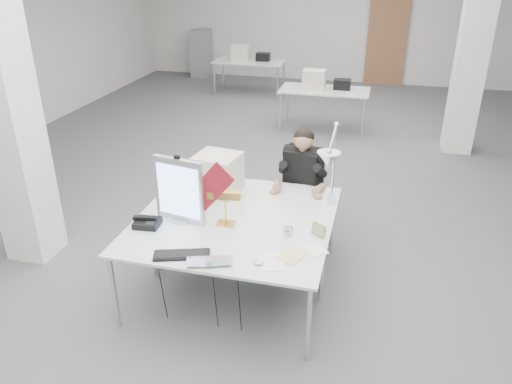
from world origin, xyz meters
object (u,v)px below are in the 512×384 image
at_px(office_chair, 302,197).
at_px(monitor, 179,190).
at_px(architect_lamp, 331,166).
at_px(seated_person, 302,168).
at_px(beige_monitor, 218,173).
at_px(laptop, 209,266).
at_px(desk_main, 220,244).
at_px(desk_phone, 147,223).
at_px(bankers_lamp, 226,209).

distance_m(office_chair, monitor, 1.62).
bearing_deg(architect_lamp, monitor, -147.59).
height_order(seated_person, monitor, seated_person).
bearing_deg(office_chair, beige_monitor, -133.70).
bearing_deg(laptop, architect_lamp, 36.47).
height_order(desk_main, monitor, monitor).
xyz_separation_m(desk_phone, beige_monitor, (0.39, 0.86, 0.17)).
bearing_deg(desk_phone, bankers_lamp, 11.45).
bearing_deg(monitor, desk_main, -21.16).
bearing_deg(desk_phone, office_chair, 44.13).
relative_size(desk_main, monitor, 2.95).
relative_size(beige_monitor, architect_lamp, 0.43).
bearing_deg(seated_person, architect_lamp, -49.78).
bearing_deg(laptop, seated_person, 58.43).
relative_size(office_chair, beige_monitor, 2.52).
distance_m(desk_main, beige_monitor, 1.05).
bearing_deg(laptop, desk_main, 76.58).
distance_m(seated_person, architect_lamp, 0.86).
bearing_deg(desk_phone, beige_monitor, 60.09).
height_order(seated_person, beige_monitor, seated_person).
xyz_separation_m(monitor, beige_monitor, (0.14, 0.68, -0.11)).
bearing_deg(office_chair, laptop, -90.37).
relative_size(bankers_lamp, desk_phone, 1.42).
bearing_deg(monitor, beige_monitor, 89.45).
bearing_deg(architect_lamp, beige_monitor, -177.63).
relative_size(desk_main, bankers_lamp, 5.69).
xyz_separation_m(desk_main, laptop, (0.03, -0.37, 0.03)).
bearing_deg(laptop, bankers_lamp, 78.16).
bearing_deg(seated_person, laptop, -90.71).
relative_size(seated_person, laptop, 2.63).
distance_m(seated_person, desk_phone, 1.80).
relative_size(desk_main, office_chair, 1.69).
height_order(bankers_lamp, beige_monitor, beige_monitor).
xyz_separation_m(office_chair, beige_monitor, (-0.80, -0.53, 0.42)).
relative_size(office_chair, seated_person, 1.12).
relative_size(seated_person, bankers_lamp, 3.00).
bearing_deg(seated_person, office_chair, 102.59).
height_order(desk_main, beige_monitor, beige_monitor).
bearing_deg(desk_phone, monitor, 29.43).
relative_size(office_chair, laptop, 2.96).
bearing_deg(office_chair, bankers_lamp, -100.75).
distance_m(monitor, architect_lamp, 1.39).
relative_size(laptop, bankers_lamp, 1.14).
height_order(bankers_lamp, desk_phone, bankers_lamp).
bearing_deg(bankers_lamp, architect_lamp, 18.84).
bearing_deg(architect_lamp, bankers_lamp, -140.74).
xyz_separation_m(seated_person, monitor, (-0.94, -1.16, 0.16)).
bearing_deg(desk_main, monitor, 148.00).
bearing_deg(office_chair, desk_phone, -118.06).
relative_size(desk_main, architect_lamp, 1.84).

